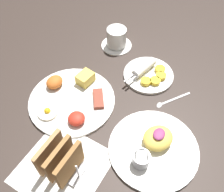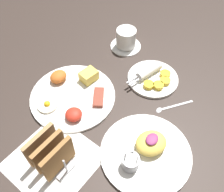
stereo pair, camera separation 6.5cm
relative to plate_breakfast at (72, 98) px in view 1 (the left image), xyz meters
The scene contains 8 objects.
ground_plane 0.16m from the plate_breakfast, 80.61° to the right, with size 3.00×3.00×0.00m, color #332823.
napkin_flat 0.23m from the plate_breakfast, 149.70° to the right, with size 0.22×0.22×0.00m.
plate_breakfast is the anchor object (origin of this frame).
plate_condiments 0.28m from the plate_breakfast, 36.55° to the right, with size 0.18×0.18×0.04m.
plate_foreground 0.30m from the plate_breakfast, 94.50° to the right, with size 0.26×0.26×0.06m.
toast_rack 0.23m from the plate_breakfast, 149.70° to the right, with size 0.10×0.12×0.10m.
coffee_cup 0.31m from the plate_breakfast, ahead, with size 0.12×0.12×0.08m.
teaspoon 0.32m from the plate_breakfast, 60.44° to the right, with size 0.11×0.08×0.01m.
Camera 1 is at (-0.39, -0.21, 0.65)m, focal length 40.00 mm.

